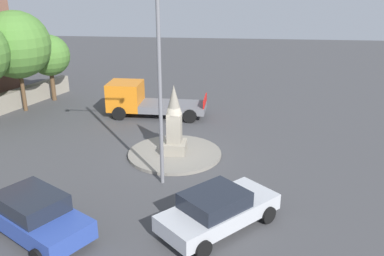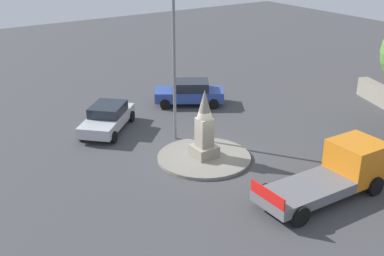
% 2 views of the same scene
% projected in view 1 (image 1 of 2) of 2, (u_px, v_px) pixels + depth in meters
% --- Properties ---
extents(ground_plane, '(80.00, 80.00, 0.00)m').
position_uv_depth(ground_plane, '(175.00, 155.00, 20.65)').
color(ground_plane, '#424244').
extents(traffic_island, '(4.65, 4.65, 0.15)m').
position_uv_depth(traffic_island, '(175.00, 154.00, 20.63)').
color(traffic_island, gray).
rests_on(traffic_island, ground).
extents(monument, '(1.13, 1.13, 3.45)m').
position_uv_depth(monument, '(174.00, 124.00, 20.07)').
color(monument, gray).
rests_on(monument, traffic_island).
extents(streetlamp, '(3.43, 0.28, 8.52)m').
position_uv_depth(streetlamp, '(159.00, 67.00, 16.16)').
color(streetlamp, slate).
rests_on(streetlamp, ground).
extents(car_silver_parked_left, '(4.46, 4.49, 1.46)m').
position_uv_depth(car_silver_parked_left, '(218.00, 209.00, 14.49)').
color(car_silver_parked_left, '#B7BABF').
rests_on(car_silver_parked_left, ground).
extents(car_blue_waiting, '(4.67, 3.87, 1.56)m').
position_uv_depth(car_blue_waiting, '(34.00, 214.00, 14.08)').
color(car_blue_waiting, '#2D479E').
rests_on(car_blue_waiting, ground).
extents(truck_orange_far_side, '(6.14, 2.39, 2.14)m').
position_uv_depth(truck_orange_far_side, '(143.00, 100.00, 26.05)').
color(truck_orange_far_side, orange).
rests_on(truck_orange_far_side, ground).
extents(tree_mid_cluster, '(4.22, 4.22, 6.44)m').
position_uv_depth(tree_mid_cluster, '(16.00, 45.00, 25.84)').
color(tree_mid_cluster, brown).
rests_on(tree_mid_cluster, ground).
extents(tree_far_corner, '(2.81, 2.81, 4.62)m').
position_uv_depth(tree_far_corner, '(49.00, 56.00, 28.50)').
color(tree_far_corner, brown).
rests_on(tree_far_corner, ground).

